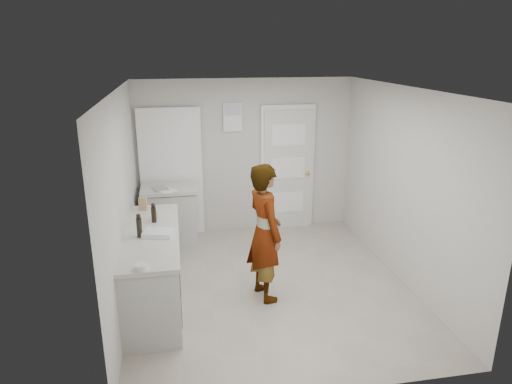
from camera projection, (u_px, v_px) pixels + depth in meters
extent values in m
plane|color=#A99F8E|center=(270.00, 285.00, 5.94)|extent=(4.00, 4.00, 0.00)
plane|color=#B1AEA7|center=(245.00, 157.00, 7.44)|extent=(3.50, 0.00, 3.50)
plane|color=#B1AEA7|center=(322.00, 269.00, 3.69)|extent=(3.50, 0.00, 3.50)
plane|color=#B1AEA7|center=(123.00, 202.00, 5.27)|extent=(0.00, 4.00, 4.00)
plane|color=#B1AEA7|center=(404.00, 186.00, 5.86)|extent=(0.00, 4.00, 4.00)
plane|color=silver|center=(272.00, 89.00, 5.18)|extent=(4.00, 4.00, 0.00)
cube|color=silver|center=(288.00, 171.00, 7.57)|extent=(0.80, 0.05, 2.00)
cube|color=white|center=(287.00, 168.00, 7.59)|extent=(0.90, 0.04, 2.10)
sphere|color=gold|center=(308.00, 173.00, 7.59)|extent=(0.07, 0.07, 0.07)
cube|color=white|center=(233.00, 117.00, 7.18)|extent=(0.30, 0.02, 0.45)
cube|color=black|center=(172.00, 174.00, 7.28)|extent=(0.90, 0.05, 2.04)
cube|color=white|center=(171.00, 174.00, 7.25)|extent=(0.98, 0.02, 2.10)
cube|color=#BBBBB6|center=(153.00, 272.00, 5.38)|extent=(0.60, 1.90, 0.86)
cube|color=black|center=(156.00, 301.00, 5.50)|extent=(0.56, 1.86, 0.08)
cube|color=beige|center=(151.00, 235.00, 5.24)|extent=(0.64, 1.96, 0.05)
cube|color=#BBBBB6|center=(170.00, 218.00, 7.06)|extent=(0.80, 0.55, 0.86)
cube|color=black|center=(172.00, 241.00, 7.17)|extent=(0.75, 0.54, 0.08)
cube|color=beige|center=(169.00, 189.00, 6.91)|extent=(0.84, 0.61, 0.05)
imported|color=silver|center=(265.00, 233.00, 5.43)|extent=(0.55, 0.70, 1.70)
cube|color=olive|center=(143.00, 204.00, 5.93)|extent=(0.11, 0.08, 0.17)
cylinder|color=tan|center=(155.00, 216.00, 5.64)|extent=(0.06, 0.06, 0.09)
cylinder|color=black|center=(154.00, 215.00, 5.52)|extent=(0.06, 0.06, 0.19)
sphere|color=black|center=(153.00, 205.00, 5.48)|extent=(0.05, 0.05, 0.05)
cylinder|color=black|center=(139.00, 228.00, 5.08)|extent=(0.06, 0.06, 0.23)
sphere|color=black|center=(138.00, 216.00, 5.04)|extent=(0.05, 0.05, 0.05)
cube|color=silver|center=(158.00, 233.00, 5.15)|extent=(0.37, 0.30, 0.06)
cube|color=white|center=(158.00, 234.00, 5.15)|extent=(0.32, 0.26, 0.04)
cylinder|color=silver|center=(142.00, 267.00, 4.37)|extent=(0.13, 0.13, 0.05)
sphere|color=white|center=(139.00, 267.00, 4.36)|extent=(0.05, 0.05, 0.05)
sphere|color=white|center=(144.00, 266.00, 4.38)|extent=(0.05, 0.05, 0.05)
cube|color=white|center=(165.00, 190.00, 6.79)|extent=(0.39, 0.40, 0.01)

